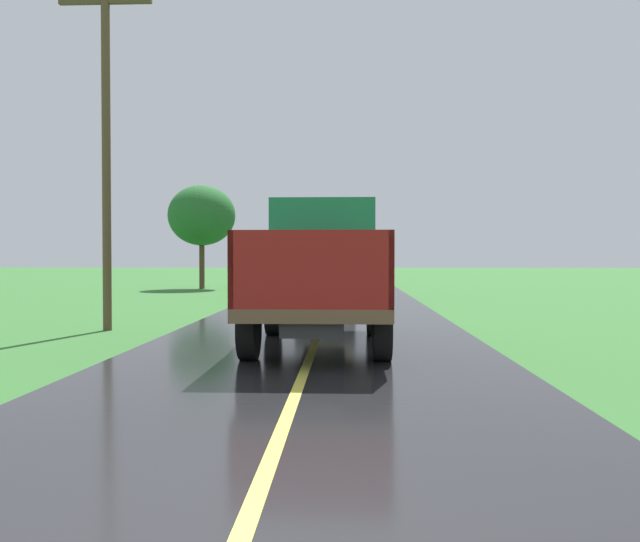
% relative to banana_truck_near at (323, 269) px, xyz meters
% --- Properties ---
extents(banana_truck_near, '(2.38, 5.82, 2.80)m').
position_rel_banana_truck_near_xyz_m(banana_truck_near, '(0.00, 0.00, 0.00)').
color(banana_truck_near, '#2D2D30').
rests_on(banana_truck_near, road_surface).
extents(banana_truck_far, '(2.38, 5.81, 2.80)m').
position_rel_banana_truck_near_xyz_m(banana_truck_far, '(-0.37, 15.97, -0.00)').
color(banana_truck_far, '#2D2D30').
rests_on(banana_truck_far, road_surface).
extents(utility_pole_roadside, '(2.15, 0.20, 7.97)m').
position_rel_banana_truck_near_xyz_m(utility_pole_roadside, '(-5.08, 2.18, 2.83)').
color(utility_pole_roadside, brown).
rests_on(utility_pole_roadside, ground).
extents(roadside_tree_near_left, '(3.57, 3.57, 5.53)m').
position_rel_banana_truck_near_xyz_m(roadside_tree_near_left, '(-7.31, 22.02, 2.44)').
color(roadside_tree_near_left, '#4C3823').
rests_on(roadside_tree_near_left, ground).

